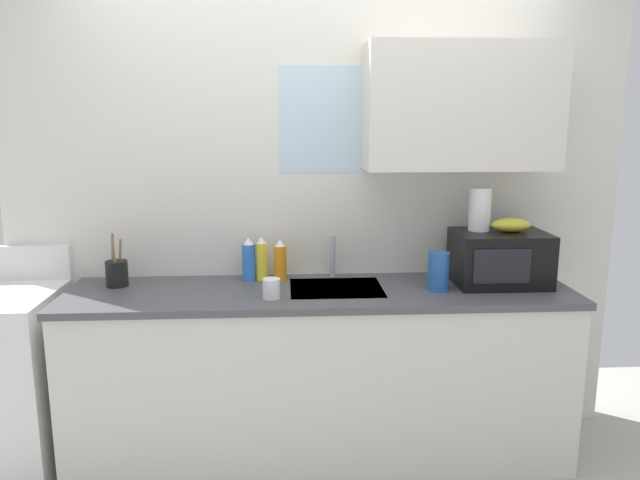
# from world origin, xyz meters

# --- Properties ---
(kitchen_wall_assembly) EXTENTS (3.28, 0.42, 2.50)m
(kitchen_wall_assembly) POSITION_xyz_m (0.13, 0.31, 1.35)
(kitchen_wall_assembly) COLOR silver
(kitchen_wall_assembly) RESTS_ON ground
(counter_unit) EXTENTS (2.51, 0.63, 0.90)m
(counter_unit) POSITION_xyz_m (0.00, 0.00, 0.46)
(counter_unit) COLOR silver
(counter_unit) RESTS_ON ground
(sink_faucet) EXTENTS (0.03, 0.03, 0.23)m
(sink_faucet) POSITION_xyz_m (0.08, 0.24, 1.01)
(sink_faucet) COLOR #B2B5BA
(sink_faucet) RESTS_ON counter_unit
(microwave) EXTENTS (0.46, 0.35, 0.27)m
(microwave) POSITION_xyz_m (0.92, 0.05, 1.04)
(microwave) COLOR black
(microwave) RESTS_ON counter_unit
(banana_bunch) EXTENTS (0.20, 0.11, 0.07)m
(banana_bunch) POSITION_xyz_m (0.97, 0.05, 1.20)
(banana_bunch) COLOR gold
(banana_bunch) RESTS_ON microwave
(paper_towel_roll) EXTENTS (0.11, 0.11, 0.22)m
(paper_towel_roll) POSITION_xyz_m (0.82, 0.10, 1.28)
(paper_towel_roll) COLOR white
(paper_towel_roll) RESTS_ON microwave
(dish_soap_bottle_orange) EXTENTS (0.07, 0.07, 0.22)m
(dish_soap_bottle_orange) POSITION_xyz_m (-0.20, 0.19, 1.00)
(dish_soap_bottle_orange) COLOR orange
(dish_soap_bottle_orange) RESTS_ON counter_unit
(dish_soap_bottle_yellow) EXTENTS (0.06, 0.06, 0.23)m
(dish_soap_bottle_yellow) POSITION_xyz_m (-0.29, 0.20, 1.01)
(dish_soap_bottle_yellow) COLOR yellow
(dish_soap_bottle_yellow) RESTS_ON counter_unit
(dish_soap_bottle_blue) EXTENTS (0.07, 0.07, 0.23)m
(dish_soap_bottle_blue) POSITION_xyz_m (-0.36, 0.20, 1.01)
(dish_soap_bottle_blue) COLOR blue
(dish_soap_bottle_blue) RESTS_ON counter_unit
(cereal_canister) EXTENTS (0.10, 0.10, 0.19)m
(cereal_canister) POSITION_xyz_m (0.58, -0.05, 1.00)
(cereal_canister) COLOR #2659A5
(cereal_canister) RESTS_ON counter_unit
(mug_white) EXTENTS (0.08, 0.08, 0.09)m
(mug_white) POSITION_xyz_m (-0.24, -0.14, 0.95)
(mug_white) COLOR white
(mug_white) RESTS_ON counter_unit
(utensil_crock) EXTENTS (0.11, 0.11, 0.27)m
(utensil_crock) POSITION_xyz_m (-1.02, 0.12, 0.97)
(utensil_crock) COLOR black
(utensil_crock) RESTS_ON counter_unit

